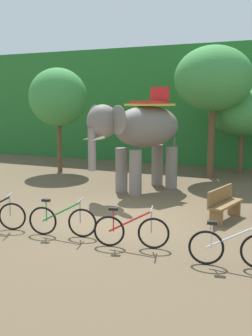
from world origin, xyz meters
The scene contains 10 objects.
ground_plane centered at (0.00, 0.00, 0.00)m, with size 80.00×80.00×0.00m, color brown.
foliage_hedge centered at (0.00, 13.40, 3.05)m, with size 36.00×6.00×6.10m, color #28702D.
tree_center_right centered at (-5.61, 6.11, 3.45)m, with size 2.67×2.67×4.78m.
tree_center centered at (1.23, 7.33, 4.18)m, with size 3.25×3.25×5.55m.
tree_far_right centered at (2.28, 8.92, 2.76)m, with size 3.08×3.08×3.84m.
elephant centered at (-0.59, 3.66, 2.20)m, with size 3.08×4.13×3.78m.
bike_green centered at (-0.50, -1.72, 0.39)m, with size 1.68×0.58×0.92m.
bike_red centered at (1.32, -1.77, 0.39)m, with size 1.67×0.61×0.92m.
bike_white centered at (3.55, -1.95, 0.39)m, with size 1.69×0.54×0.92m.
wooden_bench centered at (2.84, 1.24, 0.48)m, with size 0.76×1.55×0.89m.
Camera 1 is at (4.60, -9.60, 3.20)m, focal length 42.43 mm.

